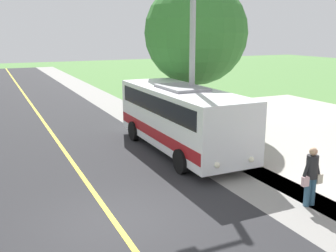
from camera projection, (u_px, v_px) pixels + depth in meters
ground_plane at (115, 223)px, 10.34m from camera, size 120.00×120.00×0.00m
road_surface at (115, 223)px, 10.34m from camera, size 8.00×100.00×0.01m
sidewalk at (270, 190)px, 12.50m from camera, size 2.40×100.00×0.01m
road_centre_line at (115, 223)px, 10.34m from camera, size 0.16×100.00×0.00m
shuttle_bus_front at (181, 116)px, 16.31m from camera, size 2.75×7.97×2.79m
pedestrian_with_bags at (311, 175)px, 11.18m from camera, size 0.72×0.34×1.77m
street_light_pole at (190, 47)px, 15.72m from camera, size 1.97×0.24×7.89m
tree_curbside at (196, 33)px, 20.17m from camera, size 5.39×5.39×7.61m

